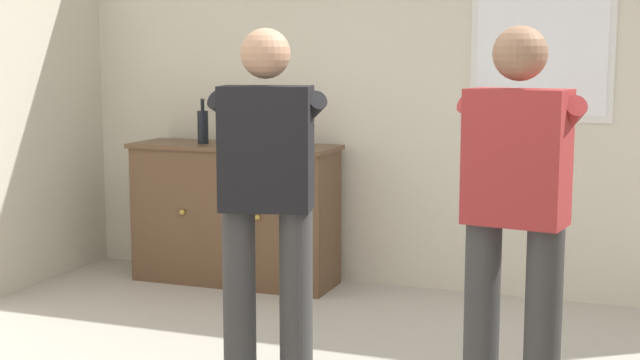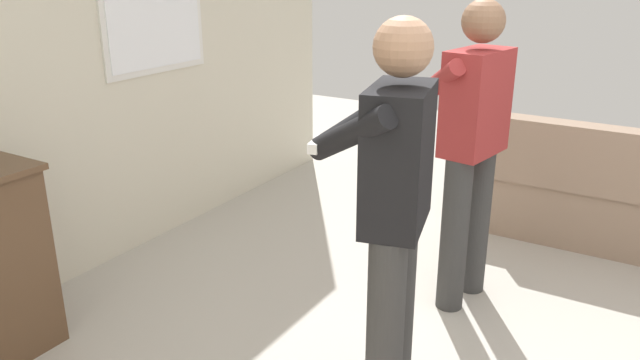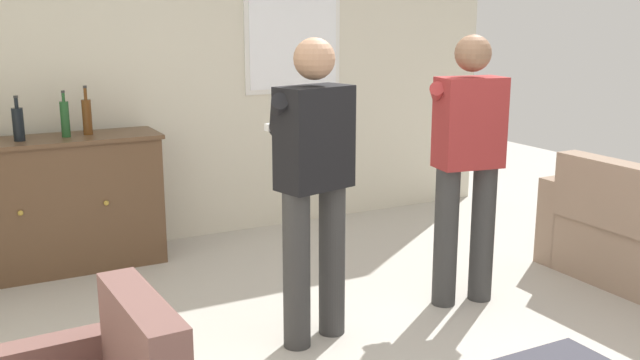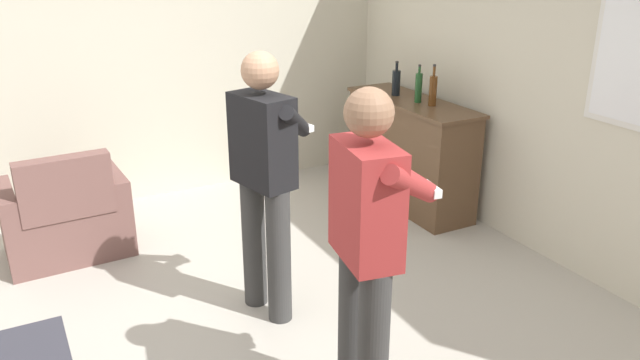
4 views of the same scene
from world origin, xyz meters
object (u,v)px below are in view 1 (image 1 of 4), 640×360
Objects in this scene: person_standing_left at (267,197)px; sideboard_cabinet at (235,213)px; bottle_liquor_amber at (203,126)px; bottle_spirits_clear at (245,125)px; person_standing_right at (516,210)px; bottle_wine_green at (268,125)px.

sideboard_cabinet is at bearing 120.01° from person_standing_left.
bottle_liquor_amber is 0.95× the size of bottle_spirits_clear.
person_standing_left and person_standing_right have the same top height.
person_standing_left is at bearing -61.89° from bottle_spirits_clear.
person_standing_left reaches higher than bottle_wine_green.
bottle_wine_green is 0.46m from bottle_liquor_amber.
person_standing_right reaches higher than bottle_wine_green.
bottle_liquor_amber is 2.24m from person_standing_left.
bottle_spirits_clear is at bearing 3.97° from bottle_liquor_amber.
person_standing_right reaches higher than sideboard_cabinet.
person_standing_right is at bearing -39.91° from sideboard_cabinet.
person_standing_right is (2.16, -1.81, 0.46)m from sideboard_cabinet.
sideboard_cabinet is at bearing 177.05° from bottle_spirits_clear.
bottle_liquor_amber is 0.18× the size of person_standing_right.
bottle_spirits_clear reaches higher than sideboard_cabinet.
bottle_spirits_clear is 2.75m from person_standing_right.
person_standing_left is at bearing -54.72° from bottle_liquor_amber.
bottle_wine_green is 0.21× the size of person_standing_right.
person_standing_right is (2.38, -1.78, -0.14)m from bottle_liquor_amber.
person_standing_right reaches higher than bottle_spirits_clear.
person_standing_left is at bearing -59.99° from sideboard_cabinet.
sideboard_cabinet is 0.85× the size of person_standing_right.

